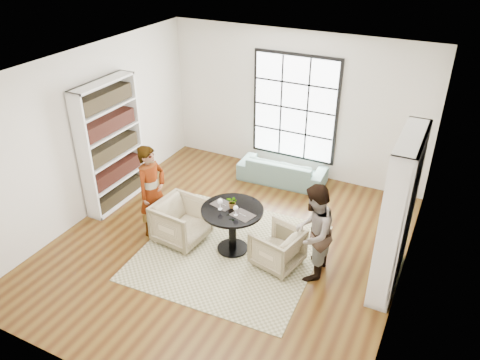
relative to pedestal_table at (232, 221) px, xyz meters
The scene contains 16 objects.
ground 0.60m from the pedestal_table, 151.62° to the left, with size 6.00×6.00×0.00m, color brown.
room_shell 0.92m from the pedestal_table, 101.77° to the left, with size 6.00×6.01×6.00m.
rug 0.58m from the pedestal_table, 96.13° to the right, with size 2.78×2.78×0.01m, color tan.
pedestal_table is the anchor object (origin of this frame).
sofa 2.54m from the pedestal_table, 93.05° to the left, with size 1.79×0.70×0.52m, color slate.
armchair_left 0.93m from the pedestal_table, behind, with size 0.79×0.81×0.74m, color tan.
armchair_right 0.84m from the pedestal_table, ahead, with size 0.68×0.70×0.64m, color tan.
person_left 1.47m from the pedestal_table, behind, with size 0.60×0.39×1.65m, color gray.
person_right 1.36m from the pedestal_table, ahead, with size 0.76×0.59×1.56m, color gray.
placemat_left 0.30m from the pedestal_table, 166.82° to the left, with size 0.34×0.26×0.01m, color black.
placemat_right 0.33m from the pedestal_table, 20.76° to the right, with size 0.34×0.26×0.01m, color black.
cutlery_left 0.31m from the pedestal_table, 166.82° to the left, with size 0.14×0.22×0.01m, color silver, non-canonical shape.
cutlery_right 0.34m from the pedestal_table, 20.76° to the right, with size 0.14×0.22×0.01m, color silver, non-canonical shape.
wine_glass_left 0.41m from the pedestal_table, 152.97° to the right, with size 0.09×0.09×0.19m.
wine_glass_right 0.39m from the pedestal_table, 45.59° to the right, with size 0.08×0.08×0.18m.
flower_centerpiece 0.33m from the pedestal_table, 110.05° to the left, with size 0.18×0.16×0.20m, color gray.
Camera 1 is at (3.01, -5.59, 4.85)m, focal length 35.00 mm.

